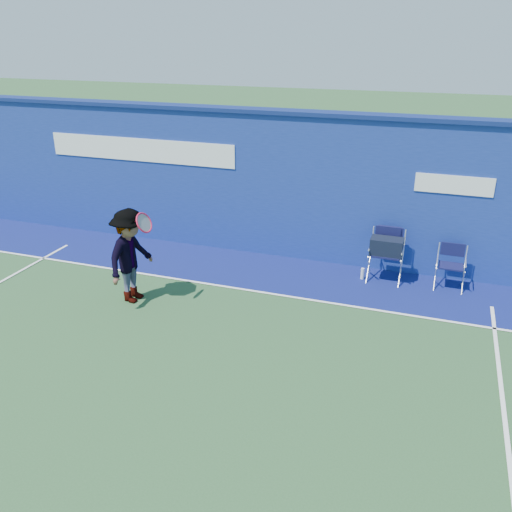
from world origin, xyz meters
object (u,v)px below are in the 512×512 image
(directors_chair_left, at_px, (385,259))
(directors_chair_right, at_px, (449,275))
(water_bottle, at_px, (362,274))
(tennis_player, at_px, (131,256))

(directors_chair_left, relative_size, directors_chair_right, 1.23)
(directors_chair_right, relative_size, water_bottle, 3.61)
(directors_chair_left, bearing_deg, directors_chair_right, 2.37)
(directors_chair_left, xyz_separation_m, directors_chair_right, (1.20, 0.05, -0.18))
(directors_chair_right, distance_m, tennis_player, 5.92)
(directors_chair_right, relative_size, tennis_player, 0.48)
(directors_chair_left, height_order, tennis_player, tennis_player)
(directors_chair_left, distance_m, water_bottle, 0.53)
(directors_chair_right, bearing_deg, directors_chair_left, -177.63)
(water_bottle, relative_size, tennis_player, 0.13)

